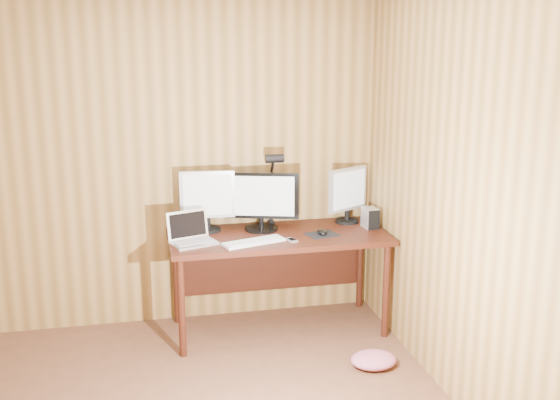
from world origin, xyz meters
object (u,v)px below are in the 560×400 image
object	(u,v)px
monitor_left	(207,199)
speaker	(368,215)
monitor_center	(261,200)
desk_lamp	(273,178)
keyboard	(254,242)
phone	(292,240)
laptop	(191,235)
monitor_right	(348,193)
hard_drive	(370,218)
mouse	(322,232)
desk	(277,247)

from	to	relation	value
monitor_left	speaker	size ratio (longest dim) A/B	3.70
monitor_center	desk_lamp	distance (m)	0.20
keyboard	phone	size ratio (longest dim) A/B	4.18
desk_lamp	phone	bearing A→B (deg)	-97.99
phone	desk_lamp	world-z (taller)	desk_lamp
laptop	monitor_right	bearing A→B (deg)	-6.11
hard_drive	speaker	bearing A→B (deg)	69.15
speaker	desk_lamp	xyz separation A→B (m)	(-0.75, 0.06, 0.31)
mouse	desk	bearing A→B (deg)	125.26
monitor_center	monitor_right	size ratio (longest dim) A/B	1.27
mouse	desk_lamp	world-z (taller)	desk_lamp
laptop	speaker	world-z (taller)	laptop
monitor_left	phone	world-z (taller)	monitor_left
phone	mouse	bearing A→B (deg)	4.05
monitor_center	phone	distance (m)	0.42
monitor_left	phone	distance (m)	0.71
keyboard	hard_drive	bearing A→B (deg)	-5.17
laptop	phone	xyz separation A→B (m)	(0.70, -0.11, -0.05)
monitor_left	desk_lamp	bearing A→B (deg)	9.58
keyboard	desk	bearing A→B (deg)	32.06
monitor_right	laptop	size ratio (longest dim) A/B	1.20
hard_drive	monitor_left	bearing A→B (deg)	165.62
monitor_left	monitor_right	xyz separation A→B (m)	(1.09, 0.01, -0.01)
monitor_right	speaker	size ratio (longest dim) A/B	3.52
desk	monitor_right	distance (m)	0.70
speaker	monitor_center	bearing A→B (deg)	-177.69
monitor_center	hard_drive	bearing A→B (deg)	7.75
monitor_right	mouse	world-z (taller)	monitor_right
speaker	hard_drive	bearing A→B (deg)	-104.73
hard_drive	keyboard	bearing A→B (deg)	-174.11
desk	monitor_center	xyz separation A→B (m)	(-0.10, 0.07, 0.35)
desk_lamp	speaker	bearing A→B (deg)	-19.26
mouse	desk_lamp	size ratio (longest dim) A/B	0.19
laptop	speaker	xyz separation A→B (m)	(1.40, 0.24, 0.01)
mouse	hard_drive	distance (m)	0.42
desk	hard_drive	world-z (taller)	hard_drive
laptop	speaker	distance (m)	1.42
hard_drive	mouse	bearing A→B (deg)	-172.18
monitor_left	desk_lamp	distance (m)	0.52
laptop	monitor_center	bearing A→B (deg)	2.54
mouse	keyboard	bearing A→B (deg)	162.42
desk	laptop	size ratio (longest dim) A/B	4.45
monitor_center	monitor_right	distance (m)	0.69
hard_drive	phone	size ratio (longest dim) A/B	1.37
monitor_center	hard_drive	world-z (taller)	monitor_center
monitor_right	hard_drive	size ratio (longest dim) A/B	2.84
desk	mouse	xyz separation A→B (m)	(0.31, -0.15, 0.14)
laptop	desk_lamp	distance (m)	0.78
monitor_center	mouse	xyz separation A→B (m)	(0.41, -0.22, -0.20)
monitor_right	mouse	distance (m)	0.45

